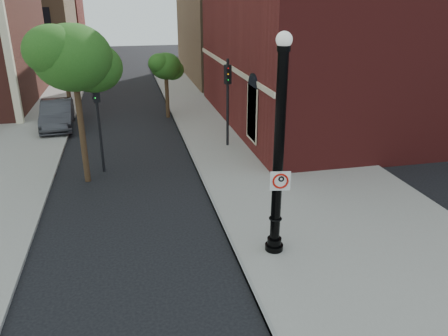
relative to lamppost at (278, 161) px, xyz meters
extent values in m
plane|color=black|center=(-3.19, -0.46, -2.94)|extent=(120.00, 120.00, 0.00)
cube|color=gray|center=(2.81, 9.54, -2.88)|extent=(8.00, 60.00, 0.12)
cube|color=gray|center=(-1.14, 9.54, -2.87)|extent=(0.10, 60.00, 0.14)
cube|color=maroon|center=(12.81, 13.54, 3.06)|extent=(22.00, 16.00, 12.00)
cube|color=black|center=(1.77, 8.54, -0.94)|extent=(0.08, 1.40, 2.40)
cube|color=beige|center=(1.78, 13.54, 0.56)|extent=(0.06, 16.00, 0.25)
cube|color=#896A4A|center=(-15.19, 43.54, 3.06)|extent=(12.00, 12.00, 12.00)
cube|color=maroon|center=(-15.19, 57.54, 2.06)|extent=(12.00, 12.00, 10.00)
cylinder|color=black|center=(0.00, 0.00, -2.80)|extent=(0.54, 0.54, 0.29)
cylinder|color=black|center=(0.00, 0.00, -2.56)|extent=(0.42, 0.42, 0.24)
cylinder|color=black|center=(0.00, 0.00, 0.14)|extent=(0.29, 0.29, 5.59)
torus|color=black|center=(0.00, 0.00, -1.79)|extent=(0.39, 0.39, 0.06)
cylinder|color=black|center=(0.00, 0.00, 3.01)|extent=(0.35, 0.35, 0.14)
sphere|color=silver|center=(0.00, 0.00, 3.22)|extent=(0.42, 0.42, 0.42)
cube|color=white|center=(0.03, -0.16, -0.54)|extent=(0.57, 0.12, 0.57)
cube|color=black|center=(0.03, -0.16, -0.27)|extent=(0.56, 0.10, 0.05)
cube|color=black|center=(0.03, -0.16, -0.80)|extent=(0.56, 0.10, 0.05)
cube|color=black|center=(-0.23, -0.12, -0.54)|extent=(0.05, 0.01, 0.57)
cube|color=black|center=(0.29, -0.21, -0.54)|extent=(0.05, 0.01, 0.57)
torus|color=#BE1107|center=(0.03, -0.16, -0.54)|extent=(0.46, 0.14, 0.46)
cube|color=#BE1107|center=(0.03, -0.16, -0.54)|extent=(0.32, 0.06, 0.32)
cube|color=black|center=(-0.02, -0.15, -0.54)|extent=(0.05, 0.01, 0.27)
torus|color=black|center=(0.05, -0.17, -0.47)|extent=(0.18, 0.08, 0.18)
cylinder|color=black|center=(0.03, -0.16, -0.28)|extent=(0.03, 0.02, 0.03)
imported|color=#2C2C30|center=(-7.89, 15.40, -2.15)|extent=(1.98, 4.93, 1.59)
cylinder|color=black|center=(-5.15, 7.83, -0.83)|extent=(0.12, 0.12, 4.22)
cube|color=black|center=(-5.15, 7.83, 0.57)|extent=(0.33, 0.32, 0.88)
sphere|color=#E50505|center=(-5.20, 7.70, 0.88)|extent=(0.16, 0.16, 0.16)
sphere|color=#FF8C00|center=(-5.20, 7.70, 0.62)|extent=(0.16, 0.16, 0.16)
sphere|color=#00E519|center=(-5.20, 7.70, 0.35)|extent=(0.16, 0.16, 0.16)
cylinder|color=black|center=(0.88, 9.81, -0.74)|extent=(0.13, 0.13, 4.40)
cube|color=black|center=(0.88, 9.81, 0.72)|extent=(0.35, 0.34, 0.92)
sphere|color=#E50505|center=(0.83, 9.67, 1.05)|extent=(0.17, 0.17, 0.17)
sphere|color=#FF8C00|center=(0.83, 9.67, 0.77)|extent=(0.17, 0.17, 0.17)
sphere|color=#00E519|center=(0.83, 9.67, 0.50)|extent=(0.17, 0.17, 0.17)
cylinder|color=#999999|center=(1.61, 4.80, -0.52)|extent=(0.10, 0.10, 4.85)
cylinder|color=black|center=(-5.77, 6.88, -0.60)|extent=(0.24, 0.24, 4.68)
ellipsoid|color=#1C4C14|center=(-5.77, 6.88, 2.07)|extent=(2.94, 2.94, 2.50)
ellipsoid|color=#1C4C14|center=(-5.10, 7.42, 1.60)|extent=(2.27, 2.27, 1.93)
ellipsoid|color=#1C4C14|center=(-6.37, 6.48, 2.41)|extent=(2.14, 2.14, 1.82)
cylinder|color=black|center=(-7.28, 16.63, -1.12)|extent=(0.24, 0.24, 3.66)
ellipsoid|color=#1C4C14|center=(-7.28, 16.63, 0.98)|extent=(2.30, 2.30, 1.96)
ellipsoid|color=#1C4C14|center=(-6.76, 17.05, 0.61)|extent=(1.78, 1.78, 1.51)
ellipsoid|color=#1C4C14|center=(-7.75, 16.32, 1.24)|extent=(1.67, 1.67, 1.42)
cylinder|color=black|center=(-1.45, 16.32, -1.45)|extent=(0.24, 0.24, 2.98)
ellipsoid|color=#1C4C14|center=(-1.45, 16.32, 0.25)|extent=(1.88, 1.88, 1.59)
ellipsoid|color=#1C4C14|center=(-1.03, 16.66, -0.05)|extent=(1.45, 1.45, 1.23)
ellipsoid|color=#1C4C14|center=(-1.84, 16.06, 0.46)|extent=(1.36, 1.36, 1.16)
camera|label=1|loc=(-3.94, -10.62, 4.25)|focal=35.00mm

